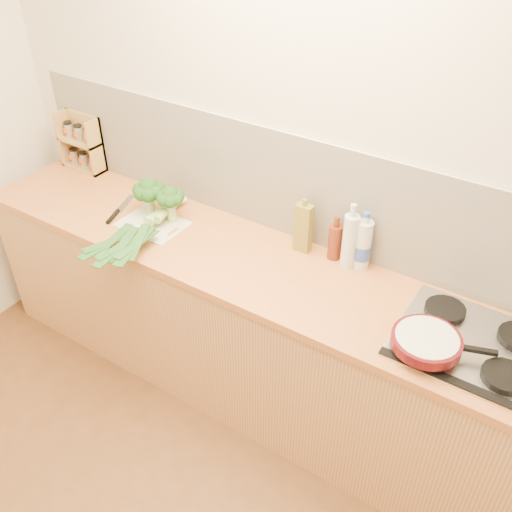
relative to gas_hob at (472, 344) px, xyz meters
The scene contains 16 objects.
room_shell 1.09m from the gas_hob, 163.89° to the left, with size 3.50×3.50×3.50m.
counter 1.12m from the gas_hob, behind, with size 3.20×0.62×0.90m.
gas_hob is the anchor object (origin of this frame).
chopping_board 1.63m from the gas_hob, behind, with size 0.34×0.25×0.01m, color beige.
broccoli_left 1.71m from the gas_hob, behind, with size 0.17×0.17×0.20m.
broccoli_right 1.57m from the gas_hob, behind, with size 0.14×0.15×0.20m.
leek_front 1.65m from the gas_hob, behind, with size 0.12×0.71×0.04m.
leek_mid 1.61m from the gas_hob, behind, with size 0.14×0.71×0.04m.
leek_back 1.57m from the gas_hob, behind, with size 0.21×0.63×0.04m.
chefs_knife 1.87m from the gas_hob, behind, with size 0.13×0.30×0.02m.
skillet 0.20m from the gas_hob, 136.81° to the right, with size 0.39×0.27×0.05m.
spice_rack 2.42m from the gas_hob, behind, with size 0.28×0.11×0.34m.
oil_tin 0.91m from the gas_hob, 166.62° to the left, with size 0.08×0.05×0.28m.
glass_bottle 0.69m from the gas_hob, 161.83° to the left, with size 0.07×0.07×0.33m.
amber_bottle 0.76m from the gas_hob, 162.06° to the left, with size 0.06×0.06×0.23m.
water_bottle 0.64m from the gas_hob, 157.92° to the left, with size 0.08×0.08×0.28m.
Camera 1 is at (1.18, -0.61, 2.51)m, focal length 40.00 mm.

